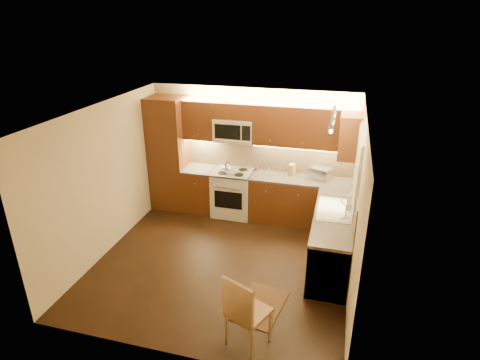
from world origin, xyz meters
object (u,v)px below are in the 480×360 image
(kettle, at_px, (227,167))
(dining_chair, at_px, (248,310))
(stove, at_px, (233,193))
(soap_bottle, at_px, (351,198))
(microwave, at_px, (234,130))
(knife_block, at_px, (292,170))
(sink, at_px, (335,206))
(toaster_oven, at_px, (320,173))

(kettle, bearing_deg, dining_chair, -48.97)
(stove, bearing_deg, soap_bottle, -20.15)
(stove, distance_m, microwave, 1.27)
(microwave, bearing_deg, knife_block, 2.03)
(dining_chair, bearing_deg, sink, 91.87)
(stove, bearing_deg, kettle, -126.45)
(knife_block, height_order, soap_bottle, knife_block)
(sink, relative_size, soap_bottle, 4.11)
(kettle, distance_m, knife_block, 1.24)
(stove, xyz_separation_m, soap_bottle, (2.24, -0.82, 0.54))
(kettle, xyz_separation_m, knife_block, (1.21, 0.28, -0.03))
(soap_bottle, height_order, dining_chair, soap_bottle)
(toaster_oven, bearing_deg, dining_chair, -78.54)
(kettle, bearing_deg, toaster_oven, 27.70)
(kettle, height_order, dining_chair, kettle)
(dining_chair, bearing_deg, soap_bottle, 89.65)
(stove, height_order, knife_block, knife_block)
(kettle, height_order, soap_bottle, kettle)
(microwave, distance_m, soap_bottle, 2.54)
(stove, distance_m, toaster_oven, 1.77)
(knife_block, relative_size, dining_chair, 0.21)
(toaster_oven, xyz_separation_m, soap_bottle, (0.56, -0.95, -0.01))
(knife_block, bearing_deg, dining_chair, -75.07)
(kettle, bearing_deg, microwave, 92.04)
(microwave, height_order, dining_chair, microwave)
(microwave, height_order, toaster_oven, microwave)
(sink, relative_size, kettle, 3.73)
(microwave, relative_size, soap_bottle, 3.63)
(sink, bearing_deg, toaster_oven, 104.55)
(soap_bottle, bearing_deg, stove, 173.51)
(kettle, distance_m, dining_chair, 3.42)
(stove, distance_m, dining_chair, 3.45)
(toaster_oven, bearing_deg, knife_block, -164.42)
(toaster_oven, height_order, soap_bottle, toaster_oven)
(stove, xyz_separation_m, kettle, (-0.08, -0.11, 0.58))
(microwave, bearing_deg, soap_bottle, -23.14)
(toaster_oven, relative_size, soap_bottle, 1.75)
(microwave, relative_size, toaster_oven, 2.08)
(stove, xyz_separation_m, dining_chair, (1.13, -3.26, 0.05))
(knife_block, bearing_deg, kettle, -151.87)
(stove, distance_m, sink, 2.35)
(dining_chair, bearing_deg, microwave, 132.47)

